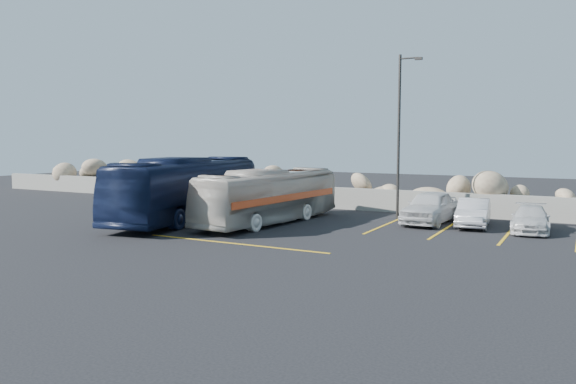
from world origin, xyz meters
The scene contains 10 objects.
ground centered at (0.00, 0.00, 0.00)m, with size 90.00×90.00×0.00m, color black.
seawall centered at (0.00, 12.00, 0.60)m, with size 60.00×0.40×1.20m, color gray.
riprap_pile centered at (0.00, 13.20, 1.30)m, with size 54.00×2.80×2.60m, color #9E8367, non-canonical shape.
parking_lines centered at (4.64, 5.57, 0.01)m, with size 18.16×9.36×0.01m.
lamppost centered at (2.56, 9.50, 4.30)m, with size 1.14×0.18×8.00m.
vintage_bus centered at (-2.43, 5.37, 1.27)m, with size 2.13×9.10×2.54m, color beige.
tour_coach centered at (-6.49, 4.44, 1.53)m, with size 2.57×10.99×3.06m, color #0F1732.
car_a centered at (4.26, 8.86, 0.77)m, with size 1.81×4.49×1.53m, color silver.
car_b centered at (6.23, 8.87, 0.62)m, with size 1.32×3.79×1.25m, color silver.
car_c centered at (8.64, 8.53, 0.54)m, with size 1.52×3.75×1.09m, color silver.
Camera 1 is at (10.70, -17.31, 3.94)m, focal length 35.00 mm.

